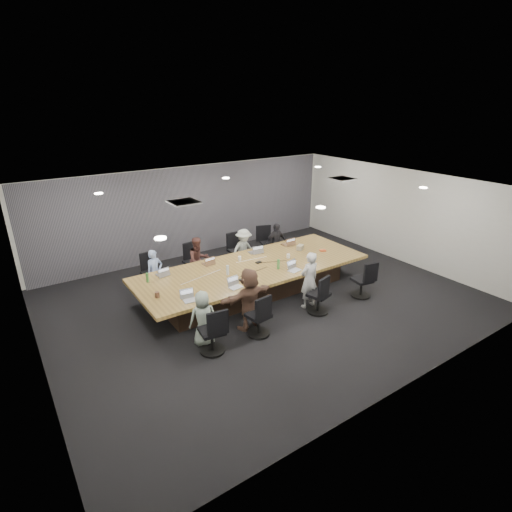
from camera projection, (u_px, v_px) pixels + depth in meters
floor at (265, 300)px, 9.99m from camera, size 10.00×8.00×0.00m
ceiling at (266, 189)px, 8.96m from camera, size 10.00×8.00×0.00m
wall_back at (192, 211)px, 12.55m from camera, size 10.00×0.00×2.80m
wall_front at (409, 320)px, 6.39m from camera, size 10.00×0.00×2.80m
wall_left at (29, 304)px, 6.87m from camera, size 0.00×8.00×2.80m
wall_right at (400, 215)px, 12.08m from camera, size 0.00×8.00×2.80m
curtain at (193, 211)px, 12.49m from camera, size 9.80×0.04×2.80m
conference_table at (254, 278)px, 10.23m from camera, size 6.00×2.20×0.74m
chair_0 at (151, 276)px, 10.45m from camera, size 0.52×0.52×0.72m
chair_1 at (193, 265)px, 11.08m from camera, size 0.58×0.58×0.78m
chair_2 at (238, 253)px, 11.82m from camera, size 0.57×0.57×0.83m
chair_3 at (269, 245)px, 12.41m from camera, size 0.74×0.74×0.87m
chair_4 at (212, 334)px, 7.81m from camera, size 0.60×0.60×0.79m
chair_5 at (258, 319)px, 8.39m from camera, size 0.58×0.58×0.77m
chair_6 at (318, 298)px, 9.27m from camera, size 0.64×0.64×0.77m
chair_7 at (362, 283)px, 10.04m from camera, size 0.58×0.58×0.75m
person_0 at (155, 272)px, 10.10m from camera, size 0.47×0.34×1.19m
laptop_0 at (163, 274)px, 9.62m from camera, size 0.32×0.24×0.02m
person_1 at (199, 260)px, 10.72m from camera, size 0.65×0.52×1.29m
laptop_1 at (208, 263)px, 10.25m from camera, size 0.31×0.23×0.02m
person_2 at (244, 250)px, 11.47m from camera, size 0.86×0.56×1.26m
laptop_2 at (254, 252)px, 11.00m from camera, size 0.35×0.26×0.02m
person_3 at (276, 243)px, 12.07m from camera, size 0.73×0.31×1.24m
laptop_3 at (287, 244)px, 11.60m from camera, size 0.33×0.23×0.02m
person_4 at (203, 318)px, 8.01m from camera, size 0.64×0.48×1.17m
laptop_4 at (191, 300)px, 8.38m from camera, size 0.32×0.24×0.02m
person_5 at (249, 299)px, 8.55m from camera, size 1.33×0.51×1.40m
laptop_5 at (236, 287)px, 8.95m from camera, size 0.31×0.23×0.02m
person_6 at (309, 280)px, 9.43m from camera, size 0.51×0.34×1.40m
laptop_6 at (294, 270)px, 9.83m from camera, size 0.35×0.27×0.02m
bottle_green_left at (147, 278)px, 9.19m from camera, size 0.07×0.07×0.23m
bottle_green_right at (278, 264)px, 9.90m from camera, size 0.08×0.08×0.25m
bottle_clear at (228, 270)px, 9.58m from camera, size 0.08×0.08×0.24m
cup_white_far at (240, 258)px, 10.46m from camera, size 0.11×0.11×0.11m
cup_white_near at (288, 256)px, 10.60m from camera, size 0.11×0.11×0.11m
mug_brown at (157, 295)px, 8.51m from camera, size 0.12×0.12×0.12m
mic_left at (242, 280)px, 9.32m from camera, size 0.15×0.10×0.03m
mic_right at (259, 262)px, 10.30m from camera, size 0.16×0.12×0.03m
stapler at (253, 277)px, 9.43m from camera, size 0.18×0.08×0.07m
canvas_bag at (300, 247)px, 11.19m from camera, size 0.28×0.25×0.13m
snack_packet at (323, 250)px, 11.09m from camera, size 0.19×0.17×0.04m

